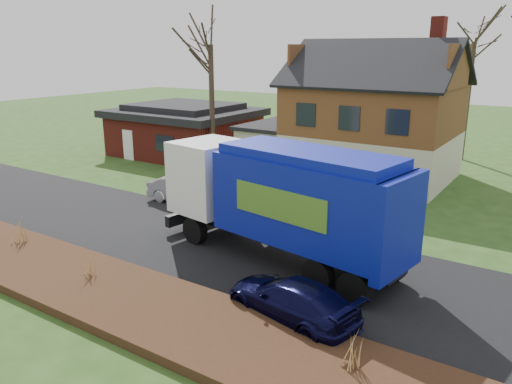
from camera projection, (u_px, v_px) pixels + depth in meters
The scene contains 13 objects.
ground at pixel (200, 241), 20.46m from camera, with size 120.00×120.00×0.00m, color #274517.
road at pixel (200, 240), 20.45m from camera, with size 80.00×7.00×0.02m, color black.
mulch_verge at pixel (95, 287), 16.16m from camera, with size 80.00×3.50×0.30m, color black.
main_house at pixel (366, 110), 29.73m from camera, with size 12.95×8.95×9.26m.
ranch_house at pixel (185, 129), 36.71m from camera, with size 9.80×8.20×3.70m.
garbage_truck at pixel (284, 196), 17.93m from camera, with size 10.36×4.29×4.31m.
silver_sedan at pixel (187, 190), 25.21m from camera, with size 1.46×4.20×1.38m, color #B8BAC0.
navy_wagon at pixel (291, 300), 14.40m from camera, with size 1.74×4.28×1.24m, color black.
tree_front_west at pixel (210, 25), 29.76m from camera, with size 3.65×3.65×10.85m.
tree_back at pixel (477, 25), 32.89m from camera, with size 3.42×3.42×10.82m.
grass_clump_west at pixel (19, 230), 19.31m from camera, with size 0.39×0.32×1.03m.
grass_clump_mid at pixel (88, 264), 16.46m from camera, with size 0.32×0.26×0.88m.
grass_clump_east at pixel (352, 352), 11.67m from camera, with size 0.37×0.30×0.92m.
Camera 1 is at (12.38, -14.71, 7.63)m, focal length 35.00 mm.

